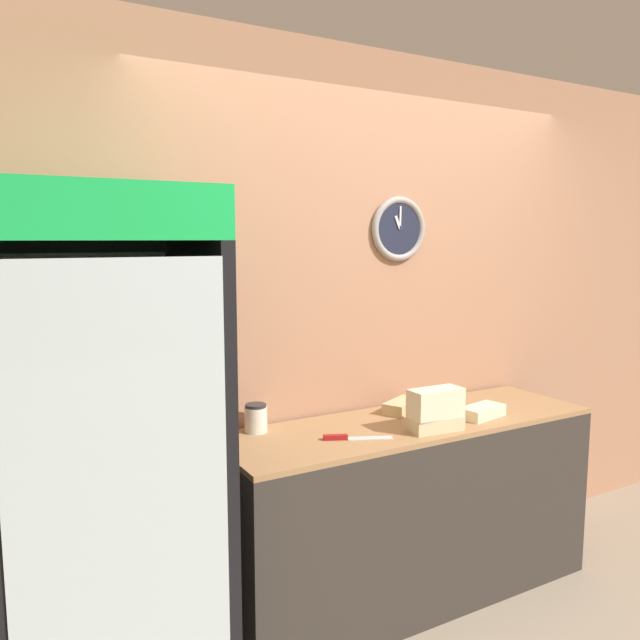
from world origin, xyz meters
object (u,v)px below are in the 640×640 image
Objects in this scene: sandwich_stack_bottom at (436,423)px; beverage_cooler at (98,432)px; sandwich_stack_top at (437,396)px; sandwich_flat_left at (482,412)px; condiment_jar at (256,418)px; sandwich_flat_right at (402,406)px; sandwich_stack_middle at (436,410)px; chefs_knife at (348,438)px.

beverage_cooler is at bearing 173.74° from sandwich_stack_bottom.
sandwich_stack_bottom is at bearing 0.00° from sandwich_stack_top.
sandwich_stack_bottom is at bearing -170.96° from sandwich_flat_left.
beverage_cooler reaches higher than condiment_jar.
sandwich_stack_bottom is 0.33m from sandwich_flat_right.
sandwich_stack_middle is at bearing -170.96° from sandwich_flat_left.
condiment_jar is (0.73, 0.23, -0.11)m from beverage_cooler.
sandwich_stack_middle is at bearing -6.26° from beverage_cooler.
sandwich_flat_right is 0.53m from chefs_knife.
condiment_jar is at bearing 151.90° from sandwich_stack_bottom.
beverage_cooler is 7.57× the size of sandwich_stack_middle.
sandwich_stack_top reaches higher than chefs_knife.
sandwich_stack_bottom reaches higher than chefs_knife.
sandwich_flat_right is (1.51, 0.17, -0.15)m from beverage_cooler.
sandwich_stack_middle reaches higher than sandwich_stack_bottom.
sandwich_stack_bottom is at bearing -28.10° from condiment_jar.
beverage_cooler is 1.47m from sandwich_stack_top.
sandwich_stack_top reaches higher than sandwich_stack_bottom.
sandwich_stack_bottom is 2.02× the size of condiment_jar.
sandwich_flat_right is 2.02× the size of condiment_jar.
sandwich_flat_left is at bearing -3.39° from beverage_cooler.
chefs_knife is (-0.42, 0.09, -0.16)m from sandwich_stack_top.
chefs_knife is (-0.42, 0.09, -0.09)m from sandwich_stack_middle.
sandwich_stack_middle is (1.46, -0.16, -0.08)m from beverage_cooler.
chefs_knife is (-0.47, -0.23, -0.02)m from sandwich_flat_right.
chefs_knife is 2.28× the size of condiment_jar.
sandwich_flat_left is at bearing -17.49° from condiment_jar.
sandwich_flat_left is at bearing -2.81° from chefs_knife.
sandwich_stack_bottom is 1.00× the size of sandwich_flat_right.
sandwich_flat_right is 0.89× the size of chefs_knife.
sandwich_stack_middle is 0.83m from condiment_jar.
chefs_knife is at bearing 177.19° from sandwich_flat_left.
sandwich_flat_right is at bearing -4.71° from condiment_jar.
sandwich_stack_middle is at bearing -28.10° from condiment_jar.
sandwich_stack_bottom is 1.02× the size of sandwich_stack_top.
sandwich_stack_top is 0.99× the size of sandwich_flat_left.
beverage_cooler is at bearing 173.74° from sandwich_stack_middle.
sandwich_stack_middle reaches higher than sandwich_flat_left.
sandwich_flat_left is 0.87× the size of chefs_knife.
sandwich_stack_top reaches higher than condiment_jar.
sandwich_flat_left is at bearing -43.78° from sandwich_flat_right.
sandwich_stack_top is at bearing -12.17° from chefs_knife.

